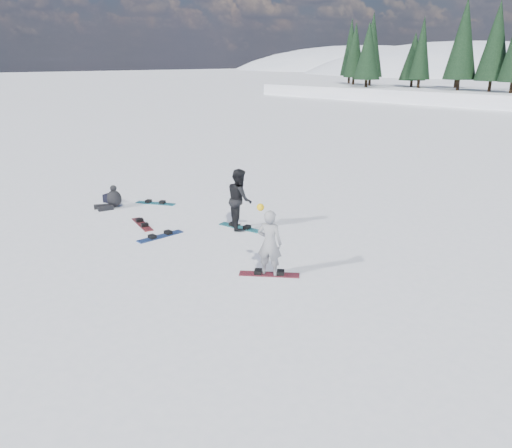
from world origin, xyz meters
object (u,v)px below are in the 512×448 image
at_px(snowboarder_woman, 269,243).
at_px(snowboard_loose_c, 155,203).
at_px(snowboard_loose_b, 142,224).
at_px(gear_bag, 110,198).
at_px(snowboard_loose_a, 160,236).
at_px(snowboarder_man, 240,199).
at_px(seated_rider, 113,199).

xyz_separation_m(snowboarder_woman, snowboard_loose_c, (-7.45, 1.59, -0.84)).
distance_m(snowboarder_woman, snowboard_loose_b, 5.71).
distance_m(snowboard_loose_c, snowboard_loose_b, 2.48).
bearing_deg(gear_bag, snowboard_loose_c, 39.30).
relative_size(gear_bag, snowboard_loose_a, 0.30).
distance_m(snowboarder_man, seated_rider, 5.23).
xyz_separation_m(seated_rider, snowboard_loose_c, (0.65, 1.36, -0.30)).
bearing_deg(gear_bag, snowboarder_man, 14.61).
relative_size(snowboarder_man, gear_bag, 4.24).
bearing_deg(snowboard_loose_c, snowboarder_woman, -42.81).
bearing_deg(seated_rider, snowboard_loose_b, 11.44).
xyz_separation_m(snowboarder_man, snowboard_loose_a, (-1.06, -2.30, -0.94)).
bearing_deg(gear_bag, snowboard_loose_a, -10.40).
relative_size(seated_rider, snowboard_loose_c, 0.70).
bearing_deg(snowboarder_woman, seated_rider, -28.48).
relative_size(snowboarder_woman, snowboarder_man, 0.96).
relative_size(gear_bag, snowboard_loose_b, 0.30).
height_order(gear_bag, snowboard_loose_a, gear_bag).
xyz_separation_m(snowboard_loose_c, snowboard_loose_b, (1.81, -1.70, 0.00)).
relative_size(snowboarder_woman, gear_bag, 4.07).
xyz_separation_m(snowboarder_man, snowboard_loose_c, (-4.25, -0.36, -0.94)).
height_order(snowboarder_man, seated_rider, snowboarder_man).
height_order(snowboarder_man, snowboard_loose_c, snowboarder_man).
relative_size(snowboarder_woman, seated_rider, 1.75).
height_order(snowboarder_man, gear_bag, snowboarder_man).
height_order(snowboard_loose_a, snowboard_loose_b, same).
xyz_separation_m(snowboarder_woman, snowboard_loose_a, (-4.26, -0.35, -0.84)).
bearing_deg(snowboard_loose_a, snowboard_loose_c, 60.20).
height_order(snowboarder_woman, snowboard_loose_c, snowboarder_woman).
distance_m(seated_rider, gear_bag, 0.76).
bearing_deg(snowboard_loose_c, snowboarder_man, -25.98).
xyz_separation_m(snowboarder_woman, snowboarder_man, (-3.20, 1.94, 0.10)).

